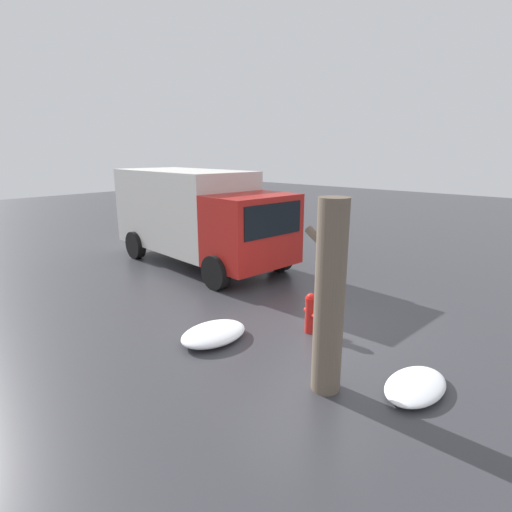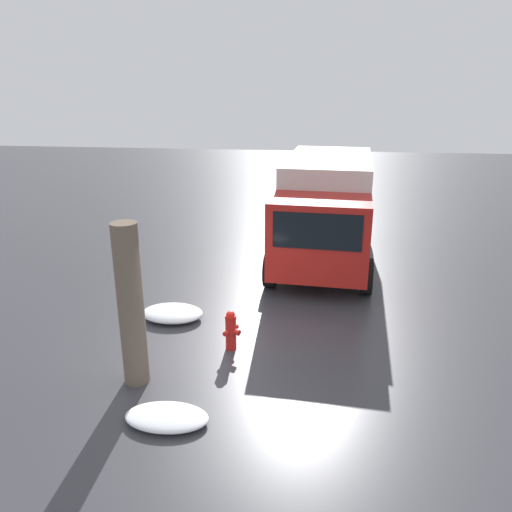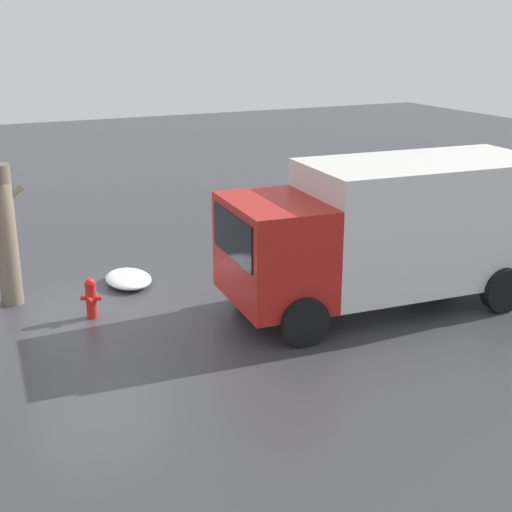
% 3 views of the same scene
% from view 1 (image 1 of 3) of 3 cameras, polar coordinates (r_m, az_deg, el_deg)
% --- Properties ---
extents(ground_plane, '(60.00, 60.00, 0.00)m').
position_cam_1_polar(ground_plane, '(8.08, 7.68, -10.70)').
color(ground_plane, '#38383D').
extents(fire_hydrant, '(0.40, 0.34, 0.81)m').
position_cam_1_polar(fire_hydrant, '(7.91, 7.81, -7.97)').
color(fire_hydrant, red).
rests_on(fire_hydrant, ground_plane).
extents(tree_trunk, '(0.66, 0.43, 2.86)m').
position_cam_1_polar(tree_trunk, '(5.76, 10.44, -5.90)').
color(tree_trunk, '#6B5B4C').
rests_on(tree_trunk, ground_plane).
extents(delivery_truck, '(6.56, 3.01, 2.89)m').
position_cam_1_polar(delivery_truck, '(12.64, -8.46, 6.04)').
color(delivery_truck, red).
rests_on(delivery_truck, ground_plane).
extents(pedestrian, '(0.35, 0.35, 1.59)m').
position_cam_1_polar(pedestrian, '(11.63, -4.39, 1.81)').
color(pedestrian, '#23232D').
rests_on(pedestrian, ground_plane).
extents(snow_pile_by_hydrant, '(0.77, 1.31, 0.17)m').
position_cam_1_polar(snow_pile_by_hydrant, '(6.65, 21.82, -16.84)').
color(snow_pile_by_hydrant, white).
rests_on(snow_pile_by_hydrant, ground_plane).
extents(snow_pile_curbside, '(0.96, 1.35, 0.26)m').
position_cam_1_polar(snow_pile_curbside, '(7.69, -6.07, -10.96)').
color(snow_pile_curbside, white).
rests_on(snow_pile_curbside, ground_plane).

